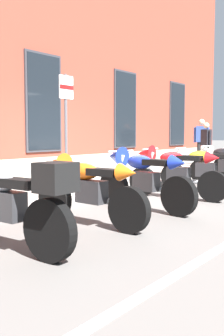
{
  "coord_description": "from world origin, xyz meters",
  "views": [
    {
      "loc": [
        -7.02,
        -4.85,
        1.3
      ],
      "look_at": [
        -0.82,
        -0.15,
        0.62
      ],
      "focal_mm": 41.87,
      "sensor_mm": 36.0,
      "label": 1
    }
  ],
  "objects": [
    {
      "name": "motorcycle_red_sport",
      "position": [
        -0.01,
        -1.07,
        0.58
      ],
      "size": [
        0.62,
        2.14,
        1.07
      ],
      "color": "black",
      "rests_on": "ground_plane"
    },
    {
      "name": "sidewalk",
      "position": [
        0.0,
        1.35,
        0.06
      ],
      "size": [
        27.8,
        2.7,
        0.12
      ],
      "primitive_type": "cube",
      "color": "gray",
      "rests_on": "ground_plane"
    },
    {
      "name": "pedestrian_dark_jacket",
      "position": [
        6.14,
        0.92,
        1.01
      ],
      "size": [
        0.38,
        0.51,
        1.58
      ],
      "color": "#38332D",
      "rests_on": "sidewalk"
    },
    {
      "name": "motorcycle_yellow_naked",
      "position": [
        1.42,
        -1.09,
        0.48
      ],
      "size": [
        0.62,
        2.09,
        0.98
      ],
      "color": "black",
      "rests_on": "ground_plane"
    },
    {
      "name": "motorcycle_blue_sport",
      "position": [
        -1.41,
        -1.21,
        0.58
      ],
      "size": [
        0.62,
        2.09,
        1.07
      ],
      "color": "black",
      "rests_on": "ground_plane"
    },
    {
      "name": "ground_plane",
      "position": [
        0.0,
        0.0,
        0.0
      ],
      "size": [
        140.0,
        140.0,
        0.0
      ],
      "primitive_type": "plane",
      "color": "#565451"
    },
    {
      "name": "motorcycle_orange_sport",
      "position": [
        -2.84,
        -1.19,
        0.56
      ],
      "size": [
        0.62,
        2.04,
        1.02
      ],
      "color": "black",
      "rests_on": "ground_plane"
    },
    {
      "name": "motorcycle_silver_touring",
      "position": [
        -4.31,
        -1.4,
        0.55
      ],
      "size": [
        0.62,
        2.07,
        1.31
      ],
      "color": "black",
      "rests_on": "ground_plane"
    },
    {
      "name": "parking_sign",
      "position": [
        -1.49,
        0.46,
        1.63
      ],
      "size": [
        0.36,
        0.07,
        2.32
      ],
      "color": "#4C4C51",
      "rests_on": "sidewalk"
    },
    {
      "name": "pedestrian_blue_top",
      "position": [
        6.99,
        1.47,
        1.11
      ],
      "size": [
        0.33,
        0.64,
        1.74
      ],
      "color": "black",
      "rests_on": "sidewalk"
    }
  ]
}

